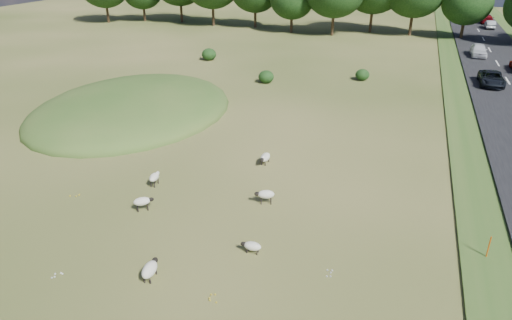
{
  "coord_description": "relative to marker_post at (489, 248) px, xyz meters",
  "views": [
    {
      "loc": [
        10.2,
        -20.06,
        13.11
      ],
      "look_at": [
        2.0,
        4.0,
        1.0
      ],
      "focal_mm": 32.0,
      "sensor_mm": 36.0,
      "label": 1
    }
  ],
  "objects": [
    {
      "name": "ground",
      "position": [
        -14.74,
        20.58,
        -0.6
      ],
      "size": [
        160.0,
        160.0,
        0.0
      ],
      "primitive_type": "plane",
      "color": "#314816",
      "rests_on": "ground"
    },
    {
      "name": "mound",
      "position": [
        -26.74,
        12.58,
        -0.6
      ],
      "size": [
        16.0,
        20.0,
        4.0
      ],
      "primitive_type": "ellipsoid",
      "color": "#33561E",
      "rests_on": "ground"
    },
    {
      "name": "road",
      "position": [
        5.26,
        30.58,
        -0.47
      ],
      "size": [
        8.0,
        150.0,
        0.25
      ],
      "primitive_type": "cube",
      "color": "black",
      "rests_on": "ground"
    },
    {
      "name": "shrubs",
      "position": [
        -20.45,
        28.83,
        0.07
      ],
      "size": [
        20.68,
        9.09,
        1.45
      ],
      "color": "black",
      "rests_on": "ground"
    },
    {
      "name": "marker_post",
      "position": [
        0.0,
        0.0,
        0.0
      ],
      "size": [
        0.06,
        0.06,
        1.2
      ],
      "primitive_type": "cylinder",
      "color": "#D8590C",
      "rests_on": "ground"
    },
    {
      "name": "sheep_0",
      "position": [
        -10.34,
        -3.05,
        -0.23
      ],
      "size": [
        1.01,
        0.46,
        0.58
      ],
      "rotation": [
        0.0,
        0.0,
        3.17
      ],
      "color": "beige",
      "rests_on": "ground"
    },
    {
      "name": "sheep_1",
      "position": [
        -17.15,
        -1.41,
        -0.05
      ],
      "size": [
        1.07,
        0.93,
        0.79
      ],
      "rotation": [
        0.0,
        0.0,
        0.64
      ],
      "color": "beige",
      "rests_on": "ground"
    },
    {
      "name": "sheep_2",
      "position": [
        -11.11,
        1.42,
        -0.03
      ],
      "size": [
        1.17,
        0.77,
        0.81
      ],
      "rotation": [
        0.0,
        0.0,
        3.48
      ],
      "color": "beige",
      "rests_on": "ground"
    },
    {
      "name": "sheep_3",
      "position": [
        -12.67,
        6.21,
        -0.15
      ],
      "size": [
        0.62,
        1.26,
        0.72
      ],
      "rotation": [
        0.0,
        0.0,
        4.63
      ],
      "color": "beige",
      "rests_on": "ground"
    },
    {
      "name": "sheep_4",
      "position": [
        -13.9,
        -6.15,
        -0.13
      ],
      "size": [
        0.69,
        1.32,
        0.74
      ],
      "rotation": [
        0.0,
        0.0,
        1.69
      ],
      "color": "beige",
      "rests_on": "ground"
    },
    {
      "name": "sheep_5",
      "position": [
        -18.01,
        1.3,
        -0.06
      ],
      "size": [
        0.53,
        1.08,
        0.77
      ],
      "rotation": [
        0.0,
        0.0,
        1.65
      ],
      "color": "beige",
      "rests_on": "ground"
    },
    {
      "name": "car_0",
      "position": [
        7.16,
        67.07,
        0.3
      ],
      "size": [
        1.38,
        3.95,
        1.3
      ],
      "primitive_type": "imported",
      "rotation": [
        0.0,
        0.0,
        3.14
      ],
      "color": "#9D9FA4",
      "rests_on": "road"
    },
    {
      "name": "car_1",
      "position": [
        3.36,
        76.91,
        0.4
      ],
      "size": [
        2.48,
        5.38,
        1.5
      ],
      "primitive_type": "imported",
      "color": "navy",
      "rests_on": "road"
    },
    {
      "name": "car_2",
      "position": [
        3.36,
        43.93,
        0.41
      ],
      "size": [
        1.8,
        4.48,
        1.53
      ],
      "primitive_type": "imported",
      "color": "white",
      "rests_on": "road"
    },
    {
      "name": "car_4",
      "position": [
        7.16,
        72.94,
        0.38
      ],
      "size": [
        2.04,
        5.01,
        1.45
      ],
      "primitive_type": "imported",
      "rotation": [
        0.0,
        0.0,
        3.14
      ],
      "color": "maroon",
      "rests_on": "road"
    },
    {
      "name": "car_5",
      "position": [
        3.36,
        30.27,
        0.32
      ],
      "size": [
        2.22,
        4.81,
        1.34
      ],
      "primitive_type": "imported",
      "color": "black",
      "rests_on": "road"
    }
  ]
}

